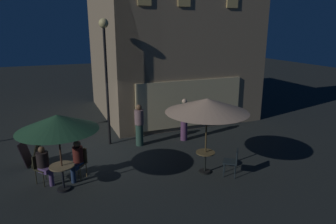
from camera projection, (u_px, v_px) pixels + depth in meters
The scene contains 15 objects.
ground_plane at pixel (95, 154), 11.37m from camera, with size 60.00×60.00×0.00m, color #232725.
cafe_building at pixel (153, 39), 14.68m from camera, with size 7.24×7.28×8.04m.
street_lamp_near_corner at pixel (105, 57), 11.39m from camera, with size 0.36×0.36×4.87m.
menu_sandwich_board at pixel (31, 154), 10.29m from camera, with size 0.77×0.73×0.83m.
cafe_table_0 at pixel (205, 159), 9.78m from camera, with size 0.61×0.61×0.71m.
cafe_table_1 at pixel (62, 173), 8.71m from camera, with size 0.70×0.70×0.76m.
patio_umbrella_0 at pixel (207, 105), 9.31m from camera, with size 2.58×2.58×2.47m.
patio_umbrella_1 at pixel (57, 123), 8.31m from camera, with size 2.23×2.23×2.27m.
cafe_chair_0 at pixel (233, 160), 9.53m from camera, with size 0.61×0.61×0.88m.
cafe_chair_1 at pixel (80, 160), 9.46m from camera, with size 0.54×0.54×0.96m.
cafe_chair_2 at pixel (41, 166), 9.12m from camera, with size 0.59×0.59×0.89m.
patron_seated_0 at pixel (77, 158), 9.29m from camera, with size 0.48×0.50×1.26m.
patron_seated_1 at pixel (44, 163), 9.02m from camera, with size 0.51×0.53×1.18m.
patron_standing_2 at pixel (139, 125), 11.98m from camera, with size 0.35×0.35×1.67m.
patron_standing_3 at pixel (184, 119), 12.52m from camera, with size 0.33×0.33×1.77m.
Camera 1 is at (-1.40, -10.79, 4.55)m, focal length 32.63 mm.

